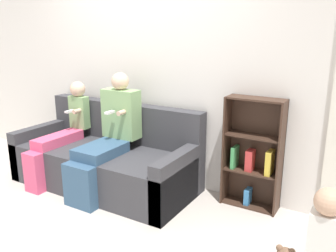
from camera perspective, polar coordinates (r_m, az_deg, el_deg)
name	(u,v)px	position (r m, az deg, el deg)	size (l,w,h in m)	color
ground_plane	(88,209)	(3.74, -12.69, -12.86)	(14.00, 14.00, 0.00)	#BCB2A8
back_wall	(146,71)	(4.14, -3.62, 8.86)	(10.00, 0.06, 2.55)	silver
couch	(106,160)	(4.13, -9.85, -5.37)	(2.10, 0.92, 0.90)	#38383D
adult_seated	(108,134)	(3.86, -9.55, -1.24)	(0.42, 0.85, 1.29)	#335170
child_seated	(61,133)	(4.32, -16.82, -1.01)	(0.24, 0.89, 1.13)	#DB4C75
toddler_standing	(323,244)	(2.48, 23.65, -16.97)	(0.19, 0.17, 0.84)	#335170
bookshelf	(254,155)	(3.62, 13.57, -4.58)	(0.56, 0.22, 1.11)	#3D281E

